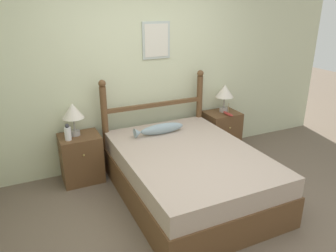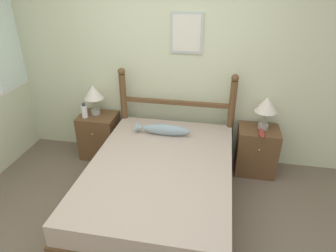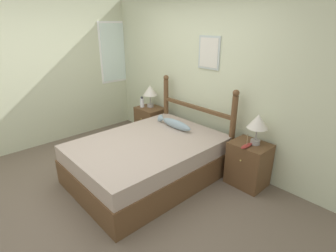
{
  "view_description": "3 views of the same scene",
  "coord_description": "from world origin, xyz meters",
  "px_view_note": "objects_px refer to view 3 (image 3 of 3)",
  "views": [
    {
      "loc": [
        -1.57,
        -2.42,
        2.2
      ],
      "look_at": [
        0.01,
        0.93,
        0.77
      ],
      "focal_mm": 35.0,
      "sensor_mm": 36.0,
      "label": 1
    },
    {
      "loc": [
        0.66,
        -1.98,
        2.36
      ],
      "look_at": [
        0.1,
        0.97,
        0.81
      ],
      "focal_mm": 32.0,
      "sensor_mm": 36.0,
      "label": 2
    },
    {
      "loc": [
        2.74,
        -1.49,
        2.14
      ],
      "look_at": [
        0.15,
        0.89,
        0.73
      ],
      "focal_mm": 28.0,
      "sensor_mm": 36.0,
      "label": 3
    }
  ],
  "objects_px": {
    "fish_pillow": "(174,124)",
    "nightstand_left": "(150,123)",
    "table_lamp_right": "(258,123)",
    "model_boat": "(247,146)",
    "table_lamp_left": "(150,91)",
    "bottle": "(142,102)",
    "bed": "(148,159)",
    "nightstand_right": "(248,164)"
  },
  "relations": [
    {
      "from": "table_lamp_left",
      "to": "bottle",
      "type": "xyz_separation_m",
      "value": [
        -0.1,
        -0.12,
        -0.21
      ]
    },
    {
      "from": "fish_pillow",
      "to": "bottle",
      "type": "bearing_deg",
      "value": 169.06
    },
    {
      "from": "bed",
      "to": "nightstand_right",
      "type": "height_order",
      "value": "nightstand_right"
    },
    {
      "from": "table_lamp_left",
      "to": "fish_pillow",
      "type": "relative_size",
      "value": 0.62
    },
    {
      "from": "fish_pillow",
      "to": "nightstand_left",
      "type": "bearing_deg",
      "value": 163.18
    },
    {
      "from": "nightstand_left",
      "to": "fish_pillow",
      "type": "distance_m",
      "value": 1.07
    },
    {
      "from": "nightstand_left",
      "to": "model_boat",
      "type": "relative_size",
      "value": 2.65
    },
    {
      "from": "bottle",
      "to": "table_lamp_right",
      "type": "bearing_deg",
      "value": 2.68
    },
    {
      "from": "table_lamp_right",
      "to": "model_boat",
      "type": "bearing_deg",
      "value": -100.1
    },
    {
      "from": "table_lamp_left",
      "to": "table_lamp_right",
      "type": "bearing_deg",
      "value": -0.28
    },
    {
      "from": "table_lamp_right",
      "to": "bottle",
      "type": "distance_m",
      "value": 2.33
    },
    {
      "from": "nightstand_right",
      "to": "bottle",
      "type": "distance_m",
      "value": 2.32
    },
    {
      "from": "table_lamp_right",
      "to": "fish_pillow",
      "type": "distance_m",
      "value": 1.28
    },
    {
      "from": "table_lamp_right",
      "to": "fish_pillow",
      "type": "xyz_separation_m",
      "value": [
        -1.21,
        -0.32,
        -0.27
      ]
    },
    {
      "from": "bed",
      "to": "table_lamp_left",
      "type": "distance_m",
      "value": 1.59
    },
    {
      "from": "nightstand_left",
      "to": "bottle",
      "type": "distance_m",
      "value": 0.43
    },
    {
      "from": "bottle",
      "to": "fish_pillow",
      "type": "height_order",
      "value": "bottle"
    },
    {
      "from": "nightstand_left",
      "to": "bottle",
      "type": "relative_size",
      "value": 2.96
    },
    {
      "from": "table_lamp_right",
      "to": "bottle",
      "type": "relative_size",
      "value": 1.99
    },
    {
      "from": "nightstand_left",
      "to": "table_lamp_right",
      "type": "height_order",
      "value": "table_lamp_right"
    },
    {
      "from": "nightstand_right",
      "to": "model_boat",
      "type": "relative_size",
      "value": 2.65
    },
    {
      "from": "bed",
      "to": "fish_pillow",
      "type": "distance_m",
      "value": 0.72
    },
    {
      "from": "nightstand_right",
      "to": "bottle",
      "type": "height_order",
      "value": "bottle"
    },
    {
      "from": "nightstand_left",
      "to": "bottle",
      "type": "xyz_separation_m",
      "value": [
        -0.14,
        -0.08,
        0.4
      ]
    },
    {
      "from": "nightstand_right",
      "to": "model_boat",
      "type": "height_order",
      "value": "model_boat"
    },
    {
      "from": "model_boat",
      "to": "bed",
      "type": "bearing_deg",
      "value": -144.18
    },
    {
      "from": "table_lamp_right",
      "to": "model_boat",
      "type": "height_order",
      "value": "table_lamp_right"
    },
    {
      "from": "fish_pillow",
      "to": "table_lamp_left",
      "type": "bearing_deg",
      "value": 161.65
    },
    {
      "from": "nightstand_left",
      "to": "model_boat",
      "type": "xyz_separation_m",
      "value": [
        2.15,
        -0.13,
        0.33
      ]
    },
    {
      "from": "table_lamp_right",
      "to": "fish_pillow",
      "type": "bearing_deg",
      "value": -165.04
    },
    {
      "from": "bottle",
      "to": "nightstand_right",
      "type": "bearing_deg",
      "value": 1.98
    },
    {
      "from": "bed",
      "to": "bottle",
      "type": "relative_size",
      "value": 9.92
    },
    {
      "from": "bed",
      "to": "table_lamp_left",
      "type": "relative_size",
      "value": 4.99
    },
    {
      "from": "nightstand_right",
      "to": "bottle",
      "type": "xyz_separation_m",
      "value": [
        -2.28,
        -0.08,
        0.4
      ]
    },
    {
      "from": "table_lamp_right",
      "to": "fish_pillow",
      "type": "height_order",
      "value": "table_lamp_right"
    },
    {
      "from": "nightstand_right",
      "to": "bed",
      "type": "bearing_deg",
      "value": -139.56
    },
    {
      "from": "bed",
      "to": "bottle",
      "type": "bearing_deg",
      "value": 145.44
    },
    {
      "from": "table_lamp_left",
      "to": "fish_pillow",
      "type": "distance_m",
      "value": 1.1
    },
    {
      "from": "table_lamp_right",
      "to": "bottle",
      "type": "height_order",
      "value": "table_lamp_right"
    },
    {
      "from": "bed",
      "to": "table_lamp_right",
      "type": "xyz_separation_m",
      "value": [
        1.11,
        0.94,
        0.64
      ]
    },
    {
      "from": "nightstand_left",
      "to": "fish_pillow",
      "type": "bearing_deg",
      "value": -16.82
    },
    {
      "from": "bottle",
      "to": "model_boat",
      "type": "height_order",
      "value": "bottle"
    }
  ]
}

